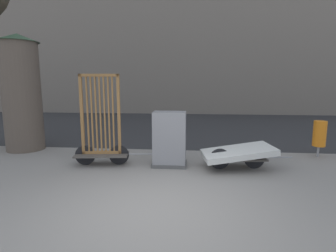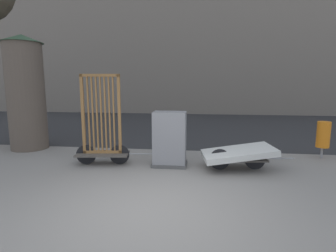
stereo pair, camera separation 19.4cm
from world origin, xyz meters
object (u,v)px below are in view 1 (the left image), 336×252
object	(u,v)px
bike_cart_with_mattress	(237,153)
bike_cart_with_bedframe	(101,134)
advertising_column	(22,92)
utility_cabinet	(170,141)
trash_bin	(320,134)

from	to	relation	value
bike_cart_with_mattress	bike_cart_with_bedframe	bearing A→B (deg)	172.19
bike_cart_with_bedframe	bike_cart_with_mattress	bearing A→B (deg)	-7.36
advertising_column	bike_cart_with_mattress	bearing A→B (deg)	-11.94
advertising_column	utility_cabinet	bearing A→B (deg)	-14.74
bike_cart_with_bedframe	bike_cart_with_mattress	distance (m)	3.36
bike_cart_with_bedframe	trash_bin	size ratio (longest dim) A/B	2.24
utility_cabinet	trash_bin	bearing A→B (deg)	16.53
bike_cart_with_bedframe	utility_cabinet	world-z (taller)	bike_cart_with_bedframe
utility_cabinet	advertising_column	xyz separation A→B (m)	(-4.61, 1.21, 1.14)
bike_cart_with_bedframe	utility_cabinet	bearing A→B (deg)	-3.69
utility_cabinet	trash_bin	world-z (taller)	utility_cabinet
bike_cart_with_bedframe	advertising_column	world-z (taller)	advertising_column
advertising_column	bike_cart_with_bedframe	bearing A→B (deg)	-24.34
utility_cabinet	bike_cart_with_bedframe	bearing A→B (deg)	-176.34
utility_cabinet	trash_bin	distance (m)	4.26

